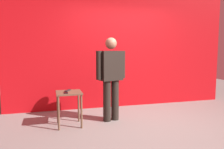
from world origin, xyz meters
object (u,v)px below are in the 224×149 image
object	(u,v)px
side_table	(69,98)
tv_remote	(68,90)
standing_person	(111,75)
cell_phone	(66,93)

from	to	relation	value
side_table	tv_remote	size ratio (longest dim) A/B	3.74
side_table	tv_remote	world-z (taller)	tv_remote
standing_person	tv_remote	world-z (taller)	standing_person
side_table	cell_phone	distance (m)	0.17
standing_person	cell_phone	xyz separation A→B (m)	(-0.89, -0.20, -0.27)
tv_remote	standing_person	bearing A→B (deg)	30.83
cell_phone	tv_remote	world-z (taller)	tv_remote
tv_remote	side_table	bearing A→B (deg)	-51.38
standing_person	side_table	distance (m)	0.92
standing_person	cell_phone	bearing A→B (deg)	-167.26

